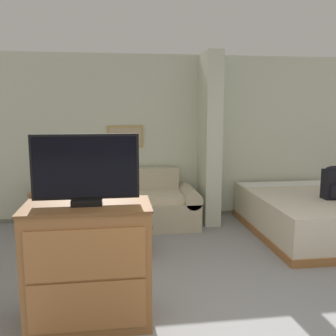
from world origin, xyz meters
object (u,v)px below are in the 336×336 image
at_px(tv_dresser, 89,265).
at_px(backpack, 335,182).
at_px(bed, 310,214).
at_px(tv, 86,170).
at_px(coffee_table, 123,225).
at_px(table_lamp, 44,173).
at_px(couch, 127,206).

bearing_deg(tv_dresser, backpack, 27.35).
xyz_separation_m(tv_dresser, bed, (2.94, 1.85, -0.22)).
bearing_deg(tv, coffee_table, 78.63).
bearing_deg(table_lamp, coffee_table, -44.10).
distance_m(table_lamp, bed, 3.86).
xyz_separation_m(table_lamp, bed, (3.75, -0.70, -0.56)).
bearing_deg(coffee_table, tv, -101.37).
bearing_deg(backpack, bed, 133.22).
xyz_separation_m(couch, tv, (-0.38, -2.54, 0.99)).
relative_size(coffee_table, tv, 0.82).
height_order(tv, backpack, tv).
bearing_deg(couch, bed, -15.16).
relative_size(table_lamp, backpack, 0.87).
height_order(table_lamp, bed, table_lamp).
relative_size(couch, coffee_table, 3.10).
relative_size(coffee_table, bed, 0.32).
xyz_separation_m(couch, table_lamp, (-1.19, 0.00, 0.53)).
distance_m(coffee_table, table_lamp, 1.62).
xyz_separation_m(tv, bed, (2.94, 1.85, -1.01)).
height_order(tv_dresser, backpack, tv_dresser).
xyz_separation_m(coffee_table, backpack, (2.85, 0.16, 0.43)).
bearing_deg(bed, backpack, -46.78).
height_order(tv_dresser, tv, tv).
bearing_deg(table_lamp, couch, -0.23).
height_order(coffee_table, backpack, backpack).
bearing_deg(couch, backpack, -18.27).
relative_size(couch, backpack, 4.75).
relative_size(bed, backpack, 4.79).
bearing_deg(coffee_table, table_lamp, 135.90).
xyz_separation_m(tv_dresser, backpack, (3.15, 1.63, 0.28)).
bearing_deg(bed, tv_dresser, -147.86).
distance_m(coffee_table, bed, 2.67).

